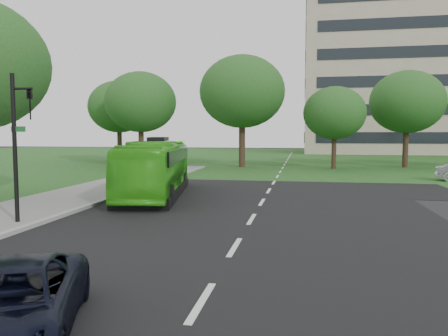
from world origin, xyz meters
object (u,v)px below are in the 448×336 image
(office_building, at_px, (432,75))
(suv, at_px, (10,304))
(tree_park_c, at_px, (335,113))
(tree_park_b, at_px, (242,92))
(bus, at_px, (155,169))
(tree_park_d, at_px, (407,102))
(tree_park_a, at_px, (141,102))
(tree_park_f, at_px, (119,107))
(traffic_light, at_px, (19,137))

(office_building, relative_size, suv, 9.54)
(office_building, relative_size, tree_park_c, 5.54)
(tree_park_b, distance_m, suv, 35.11)
(bus, bearing_deg, tree_park_d, 42.31)
(tree_park_c, height_order, suv, tree_park_c)
(tree_park_a, height_order, tree_park_f, tree_park_a)
(tree_park_f, height_order, bus, tree_park_f)
(office_building, height_order, bus, office_building)
(suv, bearing_deg, tree_park_c, 57.18)
(office_building, bearing_deg, tree_park_c, -115.82)
(office_building, relative_size, tree_park_f, 4.54)
(tree_park_b, xyz_separation_m, tree_park_f, (-14.23, 4.84, -0.94))
(tree_park_b, bearing_deg, bus, -95.06)
(tree_park_b, relative_size, suv, 2.45)
(traffic_light, bearing_deg, bus, 56.26)
(tree_park_f, xyz_separation_m, bus, (12.52, -24.11, -4.63))
(tree_park_a, bearing_deg, tree_park_d, 6.04)
(office_building, xyz_separation_m, bus, (-27.46, -54.72, -11.12))
(bus, xyz_separation_m, traffic_light, (-2.09, -7.73, 1.65))
(office_building, height_order, tree_park_c, office_building)
(tree_park_c, distance_m, suv, 34.82)
(tree_park_b, bearing_deg, suv, -87.85)
(tree_park_c, bearing_deg, traffic_light, -114.63)
(tree_park_c, distance_m, tree_park_d, 7.20)
(traffic_light, bearing_deg, tree_park_d, 38.79)
(tree_park_c, distance_m, traffic_light, 29.03)
(tree_park_f, bearing_deg, tree_park_b, -18.80)
(tree_park_f, bearing_deg, tree_park_a, -49.53)
(tree_park_a, bearing_deg, tree_park_c, -0.57)
(tree_park_d, bearing_deg, tree_park_f, 174.62)
(tree_park_d, bearing_deg, tree_park_b, -171.92)
(tree_park_d, bearing_deg, bus, -127.73)
(tree_park_a, xyz_separation_m, tree_park_c, (17.95, -0.18, -1.18))
(tree_park_a, relative_size, traffic_light, 1.74)
(tree_park_c, height_order, bus, tree_park_c)
(suv, relative_size, traffic_light, 0.82)
(tree_park_a, height_order, suv, tree_park_a)
(tree_park_b, relative_size, tree_park_c, 1.42)
(tree_park_c, height_order, tree_park_f, tree_park_f)
(bus, bearing_deg, tree_park_b, 74.98)
(tree_park_c, xyz_separation_m, traffic_light, (-12.07, -26.33, -1.88))
(tree_park_d, height_order, bus, tree_park_d)
(tree_park_a, height_order, tree_park_b, tree_park_b)
(tree_park_f, height_order, suv, tree_park_f)
(tree_park_c, distance_m, tree_park_f, 23.19)
(bus, distance_m, traffic_light, 8.18)
(tree_park_d, xyz_separation_m, suv, (-13.54, -36.61, -5.39))
(tree_park_d, xyz_separation_m, traffic_light, (-18.63, -29.11, -2.95))
(bus, distance_m, suv, 15.55)
(tree_park_b, height_order, tree_park_f, tree_park_b)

